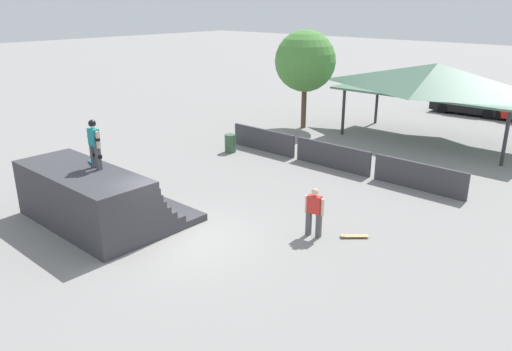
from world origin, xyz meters
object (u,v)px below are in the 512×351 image
object	(u,v)px
skateboard_on_deck	(94,163)
bystander_walking	(314,210)
skateboard_on_ground	(354,236)
trash_bin	(230,143)
skater_on_deck	(94,141)
tree_beside_pavilion	(305,61)
parked_car_black	(469,104)

from	to	relation	value
skateboard_on_deck	bystander_walking	world-z (taller)	skateboard_on_deck
bystander_walking	skateboard_on_ground	world-z (taller)	bystander_walking
bystander_walking	trash_bin	world-z (taller)	bystander_walking
skater_on_deck	skateboard_on_ground	world-z (taller)	skater_on_deck
bystander_walking	skateboard_on_ground	xyz separation A→B (m)	(0.98, 0.72, -0.80)
tree_beside_pavilion	trash_bin	bearing A→B (deg)	-86.69
bystander_walking	skateboard_on_deck	bearing A→B (deg)	20.59
skateboard_on_deck	trash_bin	xyz separation A→B (m)	(-2.13, 8.26, -1.47)
skateboard_on_ground	bystander_walking	bearing A→B (deg)	-6.01
parked_car_black	skateboard_on_ground	bearing A→B (deg)	-82.21
skater_on_deck	tree_beside_pavilion	distance (m)	14.92
skateboard_on_ground	tree_beside_pavilion	xyz separation A→B (m)	(-9.52, 10.15, 3.63)
skateboard_on_deck	bystander_walking	size ratio (longest dim) A/B	0.51
trash_bin	skateboard_on_ground	bearing A→B (deg)	-23.29
parked_car_black	skater_on_deck	bearing A→B (deg)	-99.62
bystander_walking	trash_bin	xyz separation A→B (m)	(-8.19, 4.67, -0.44)
skater_on_deck	skateboard_on_ground	bearing A→B (deg)	37.81
skater_on_deck	trash_bin	world-z (taller)	skater_on_deck
bystander_walking	skater_on_deck	bearing A→B (deg)	23.33
skateboard_on_deck	parked_car_black	size ratio (longest dim) A/B	0.17
bystander_walking	parked_car_black	world-z (taller)	bystander_walking
bystander_walking	parked_car_black	size ratio (longest dim) A/B	0.34
skateboard_on_ground	parked_car_black	bearing A→B (deg)	-121.45
tree_beside_pavilion	parked_car_black	size ratio (longest dim) A/B	1.17
bystander_walking	tree_beside_pavilion	bearing A→B (deg)	-61.95
skater_on_deck	bystander_walking	xyz separation A→B (m)	(5.66, 3.74, -1.86)
tree_beside_pavilion	skateboard_on_deck	bearing A→B (deg)	-80.24
skater_on_deck	tree_beside_pavilion	bearing A→B (deg)	105.06
trash_bin	tree_beside_pavilion	bearing A→B (deg)	93.31
tree_beside_pavilion	bystander_walking	bearing A→B (deg)	-51.83
tree_beside_pavilion	skater_on_deck	bearing A→B (deg)	-78.83
skateboard_on_deck	trash_bin	world-z (taller)	skateboard_on_deck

